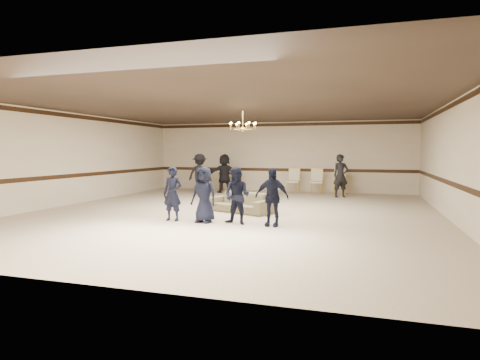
{
  "coord_description": "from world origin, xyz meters",
  "views": [
    {
      "loc": [
        3.81,
        -11.69,
        1.85
      ],
      "look_at": [
        0.37,
        -0.5,
        1.03
      ],
      "focal_mm": 30.62,
      "sensor_mm": 36.0,
      "label": 1
    }
  ],
  "objects_px": {
    "boy_c": "(237,196)",
    "boy_d": "(272,197)",
    "chandelier": "(243,119)",
    "adult_left": "(200,174)",
    "banquet_chair_right": "(340,182)",
    "banquet_chair_mid": "(316,182)",
    "settee": "(240,202)",
    "boy_b": "(204,195)",
    "boy_a": "(173,194)",
    "adult_right": "(341,176)",
    "adult_mid": "(224,173)",
    "console_table": "(230,182)",
    "banquet_chair_left": "(293,181)"
  },
  "relations": [
    {
      "from": "boy_d",
      "to": "boy_c",
      "type": "bearing_deg",
      "value": -176.77
    },
    {
      "from": "chandelier",
      "to": "banquet_chair_right",
      "type": "xyz_separation_m",
      "value": [
        2.78,
        5.19,
        -2.34
      ]
    },
    {
      "from": "adult_right",
      "to": "banquet_chair_right",
      "type": "relative_size",
      "value": 1.62
    },
    {
      "from": "boy_a",
      "to": "banquet_chair_left",
      "type": "height_order",
      "value": "boy_a"
    },
    {
      "from": "banquet_chair_right",
      "to": "banquet_chair_mid",
      "type": "bearing_deg",
      "value": 179.73
    },
    {
      "from": "chandelier",
      "to": "boy_b",
      "type": "height_order",
      "value": "chandelier"
    },
    {
      "from": "adult_mid",
      "to": "banquet_chair_mid",
      "type": "bearing_deg",
      "value": 159.26
    },
    {
      "from": "boy_b",
      "to": "boy_c",
      "type": "xyz_separation_m",
      "value": [
        0.9,
        0.0,
        0.0
      ]
    },
    {
      "from": "boy_b",
      "to": "banquet_chair_right",
      "type": "relative_size",
      "value": 1.35
    },
    {
      "from": "adult_right",
      "to": "banquet_chair_mid",
      "type": "height_order",
      "value": "adult_right"
    },
    {
      "from": "adult_right",
      "to": "adult_left",
      "type": "bearing_deg",
      "value": 155.07
    },
    {
      "from": "settee",
      "to": "chandelier",
      "type": "bearing_deg",
      "value": 124.78
    },
    {
      "from": "adult_mid",
      "to": "chandelier",
      "type": "bearing_deg",
      "value": 86.82
    },
    {
      "from": "boy_c",
      "to": "settee",
      "type": "xyz_separation_m",
      "value": [
        -0.52,
        2.01,
        -0.42
      ]
    },
    {
      "from": "adult_left",
      "to": "adult_right",
      "type": "relative_size",
      "value": 1.0
    },
    {
      "from": "adult_mid",
      "to": "console_table",
      "type": "bearing_deg",
      "value": -120.48
    },
    {
      "from": "banquet_chair_left",
      "to": "adult_right",
      "type": "bearing_deg",
      "value": -22.7
    },
    {
      "from": "boy_b",
      "to": "boy_d",
      "type": "relative_size",
      "value": 1.0
    },
    {
      "from": "chandelier",
      "to": "adult_mid",
      "type": "distance_m",
      "value": 5.49
    },
    {
      "from": "banquet_chair_right",
      "to": "adult_right",
      "type": "bearing_deg",
      "value": -85.59
    },
    {
      "from": "chandelier",
      "to": "adult_right",
      "type": "xyz_separation_m",
      "value": [
        2.86,
        4.2,
        -2.01
      ]
    },
    {
      "from": "boy_d",
      "to": "adult_mid",
      "type": "height_order",
      "value": "adult_mid"
    },
    {
      "from": "adult_right",
      "to": "banquet_chair_left",
      "type": "height_order",
      "value": "adult_right"
    },
    {
      "from": "banquet_chair_mid",
      "to": "banquet_chair_right",
      "type": "xyz_separation_m",
      "value": [
        1.0,
        0.0,
        0.0
      ]
    },
    {
      "from": "settee",
      "to": "adult_left",
      "type": "bearing_deg",
      "value": 147.34
    },
    {
      "from": "adult_left",
      "to": "adult_mid",
      "type": "bearing_deg",
      "value": -134.34
    },
    {
      "from": "boy_d",
      "to": "adult_right",
      "type": "bearing_deg",
      "value": 83.19
    },
    {
      "from": "boy_c",
      "to": "adult_left",
      "type": "height_order",
      "value": "adult_left"
    },
    {
      "from": "adult_mid",
      "to": "boy_a",
      "type": "bearing_deg",
      "value": 69.61
    },
    {
      "from": "boy_a",
      "to": "console_table",
      "type": "xyz_separation_m",
      "value": [
        -1.13,
        8.26,
        -0.3
      ]
    },
    {
      "from": "boy_d",
      "to": "banquet_chair_left",
      "type": "height_order",
      "value": "boy_d"
    },
    {
      "from": "settee",
      "to": "console_table",
      "type": "xyz_separation_m",
      "value": [
        -2.41,
        6.25,
        0.12
      ]
    },
    {
      "from": "chandelier",
      "to": "adult_mid",
      "type": "bearing_deg",
      "value": 115.96
    },
    {
      "from": "banquet_chair_left",
      "to": "banquet_chair_right",
      "type": "bearing_deg",
      "value": 2.81
    },
    {
      "from": "adult_right",
      "to": "banquet_chair_right",
      "type": "xyz_separation_m",
      "value": [
        -0.08,
        0.99,
        -0.33
      ]
    },
    {
      "from": "chandelier",
      "to": "adult_left",
      "type": "relative_size",
      "value": 0.54
    },
    {
      "from": "boy_a",
      "to": "boy_b",
      "type": "xyz_separation_m",
      "value": [
        0.9,
        -0.0,
        0.0
      ]
    },
    {
      "from": "boy_c",
      "to": "settee",
      "type": "bearing_deg",
      "value": 116.63
    },
    {
      "from": "boy_a",
      "to": "banquet_chair_right",
      "type": "height_order",
      "value": "boy_a"
    },
    {
      "from": "boy_a",
      "to": "boy_d",
      "type": "distance_m",
      "value": 2.7
    },
    {
      "from": "adult_mid",
      "to": "banquet_chair_right",
      "type": "distance_m",
      "value": 5.06
    },
    {
      "from": "boy_b",
      "to": "adult_left",
      "type": "distance_m",
      "value": 7.38
    },
    {
      "from": "boy_d",
      "to": "banquet_chair_right",
      "type": "distance_m",
      "value": 8.15
    },
    {
      "from": "chandelier",
      "to": "banquet_chair_left",
      "type": "height_order",
      "value": "chandelier"
    },
    {
      "from": "settee",
      "to": "adult_right",
      "type": "relative_size",
      "value": 1.19
    },
    {
      "from": "boy_a",
      "to": "boy_c",
      "type": "relative_size",
      "value": 1.0
    },
    {
      "from": "banquet_chair_right",
      "to": "console_table",
      "type": "relative_size",
      "value": 1.06
    },
    {
      "from": "boy_a",
      "to": "boy_c",
      "type": "xyz_separation_m",
      "value": [
        1.8,
        0.0,
        0.0
      ]
    },
    {
      "from": "boy_c",
      "to": "boy_d",
      "type": "height_order",
      "value": "same"
    },
    {
      "from": "boy_c",
      "to": "settee",
      "type": "distance_m",
      "value": 2.12
    }
  ]
}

